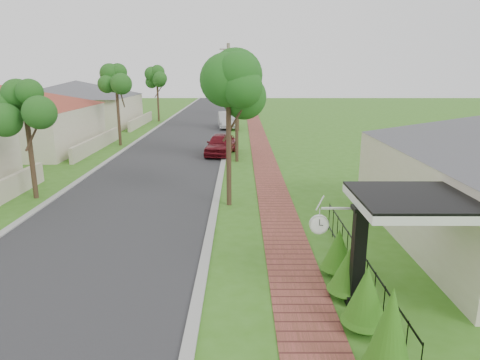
% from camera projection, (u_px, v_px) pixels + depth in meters
% --- Properties ---
extents(ground, '(160.00, 160.00, 0.00)m').
position_uv_depth(ground, '(177.00, 283.00, 11.54)').
color(ground, '#38701A').
rests_on(ground, ground).
extents(road, '(7.00, 120.00, 0.02)m').
position_uv_depth(road, '(175.00, 150.00, 30.91)').
color(road, '#28282B').
rests_on(road, ground).
extents(kerb_right, '(0.30, 120.00, 0.10)m').
position_uv_depth(kerb_right, '(226.00, 150.00, 30.91)').
color(kerb_right, '#9E9E99').
rests_on(kerb_right, ground).
extents(kerb_left, '(0.30, 120.00, 0.10)m').
position_uv_depth(kerb_left, '(125.00, 150.00, 30.92)').
color(kerb_left, '#9E9E99').
rests_on(kerb_left, ground).
extents(sidewalk, '(1.50, 120.00, 0.03)m').
position_uv_depth(sidewalk, '(261.00, 150.00, 30.91)').
color(sidewalk, '#99453D').
rests_on(sidewalk, ground).
extents(porch_post, '(0.48, 0.48, 2.52)m').
position_uv_depth(porch_post, '(358.00, 261.00, 10.29)').
color(porch_post, black).
rests_on(porch_post, ground).
extents(picket_fence, '(0.03, 8.02, 1.00)m').
position_uv_depth(picket_fence, '(359.00, 265.00, 11.40)').
color(picket_fence, black).
rests_on(picket_fence, ground).
extents(street_trees, '(10.70, 37.65, 5.89)m').
position_uv_depth(street_trees, '(187.00, 83.00, 36.41)').
color(street_trees, '#382619').
rests_on(street_trees, ground).
extents(hedge_row, '(0.93, 5.00, 1.98)m').
position_uv_depth(hedge_row, '(358.00, 287.00, 9.92)').
color(hedge_row, '#1C5C12').
rests_on(hedge_row, ground).
extents(far_house_red, '(15.56, 15.56, 4.60)m').
position_uv_depth(far_house_red, '(6.00, 117.00, 30.34)').
color(far_house_red, beige).
rests_on(far_house_red, ground).
extents(far_house_grey, '(15.56, 15.56, 4.60)m').
position_uv_depth(far_house_grey, '(78.00, 103.00, 43.90)').
color(far_house_grey, beige).
rests_on(far_house_grey, ground).
extents(parked_car_red, '(2.25, 4.43, 1.44)m').
position_uv_depth(parked_car_red, '(221.00, 144.00, 28.93)').
color(parked_car_red, maroon).
rests_on(parked_car_red, ground).
extents(parked_car_white, '(2.12, 4.92, 1.57)m').
position_uv_depth(parked_car_white, '(227.00, 120.00, 42.43)').
color(parked_car_white, silver).
rests_on(parked_car_white, ground).
extents(near_tree, '(2.31, 2.31, 5.92)m').
position_uv_depth(near_tree, '(228.00, 92.00, 17.14)').
color(near_tree, '#382619').
rests_on(near_tree, ground).
extents(utility_pole, '(1.20, 0.24, 7.38)m').
position_uv_depth(utility_pole, '(229.00, 97.00, 29.98)').
color(utility_pole, gray).
rests_on(utility_pole, ground).
extents(station_clock, '(1.08, 0.13, 0.68)m').
position_uv_depth(station_clock, '(320.00, 223.00, 10.47)').
color(station_clock, white).
rests_on(station_clock, ground).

